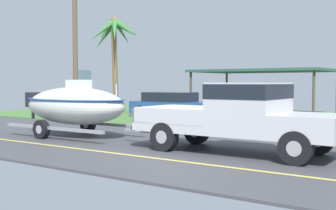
# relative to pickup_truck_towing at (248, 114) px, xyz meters

# --- Properties ---
(ground) EXTENTS (36.00, 22.00, 0.11)m
(ground) POSITION_rel_pickup_truck_towing_xyz_m (-2.15, 8.21, -1.06)
(ground) COLOR #424247
(pickup_truck_towing) EXTENTS (5.89, 2.04, 1.90)m
(pickup_truck_towing) POSITION_rel_pickup_truck_towing_xyz_m (0.00, 0.00, 0.00)
(pickup_truck_towing) COLOR silver
(pickup_truck_towing) RESTS_ON ground
(boat_on_trailer) EXTENTS (5.71, 2.41, 2.33)m
(boat_on_trailer) POSITION_rel_pickup_truck_towing_xyz_m (-6.63, -0.00, 0.05)
(boat_on_trailer) COLOR gray
(boat_on_trailer) RESTS_ON ground
(parked_sedan_far) EXTENTS (4.65, 1.92, 1.38)m
(parked_sedan_far) POSITION_rel_pickup_truck_towing_xyz_m (-8.36, 8.70, -0.38)
(parked_sedan_far) COLOR #234C89
(parked_sedan_far) RESTS_ON ground
(carport_awning) EXTENTS (7.68, 5.09, 2.65)m
(carport_awning) POSITION_rel_pickup_truck_towing_xyz_m (-5.16, 13.48, 1.48)
(carport_awning) COLOR #4C4238
(carport_awning) RESTS_ON ground
(palm_tree_near_left) EXTENTS (3.22, 3.24, 5.44)m
(palm_tree_near_left) POSITION_rel_pickup_truck_towing_xyz_m (-11.04, 7.07, 3.27)
(palm_tree_near_left) COLOR brown
(palm_tree_near_left) RESTS_ON ground
(utility_pole) EXTENTS (0.24, 1.80, 8.72)m
(utility_pole) POSITION_rel_pickup_truck_towing_xyz_m (-11.26, 4.43, 3.46)
(utility_pole) COLOR brown
(utility_pole) RESTS_ON ground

